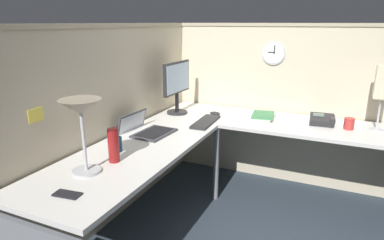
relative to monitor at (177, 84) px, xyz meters
name	(u,v)px	position (x,y,z in m)	size (l,w,h in m)	color
ground_plane	(226,210)	(-0.33, -0.64, -1.02)	(6.80, 6.80, 0.00)	#2D3842
cubicle_wall_back	(113,123)	(-0.70, 0.23, -0.23)	(2.57, 0.12, 1.58)	beige
cubicle_wall_right	(281,104)	(0.54, -0.90, -0.23)	(0.12, 2.37, 1.58)	beige
desk	(228,150)	(-0.48, -0.69, -0.39)	(2.35, 2.15, 0.73)	silver
monitor	(177,84)	(0.00, 0.00, 0.00)	(0.46, 0.20, 0.50)	#232326
laptop	(144,129)	(-0.64, -0.02, -0.27)	(0.36, 0.40, 0.22)	#38383D
keyboard	(206,122)	(-0.19, -0.38, -0.28)	(0.43, 0.14, 0.02)	#232326
computer_mouse	(215,113)	(0.09, -0.36, -0.28)	(0.06, 0.10, 0.03)	#232326
desk_lamp_dome	(81,113)	(-1.42, -0.11, 0.07)	(0.24, 0.24, 0.44)	#B7BABF
pen_cup	(116,144)	(-1.06, -0.07, -0.24)	(0.08, 0.08, 0.18)	navy
cell_phone	(67,194)	(-1.68, -0.21, -0.29)	(0.07, 0.14, 0.01)	black
thermos_flask	(114,145)	(-1.22, -0.17, -0.18)	(0.07, 0.07, 0.22)	maroon
office_phone	(323,120)	(0.19, -1.32, -0.26)	(0.20, 0.22, 0.11)	#232326
book_stack	(262,116)	(0.15, -0.80, -0.27)	(0.30, 0.23, 0.04)	silver
desk_lamp_paper	(384,84)	(0.21, -1.74, 0.09)	(0.13, 0.13, 0.53)	#B7BABF
coffee_mug	(349,124)	(0.14, -1.53, -0.25)	(0.08, 0.08, 0.10)	#B2332D
wall_clock	(274,53)	(0.48, -0.80, 0.28)	(0.04, 0.22, 0.22)	#B7BABF
pinned_note_leftmost	(36,115)	(-1.48, 0.18, 0.04)	(0.11, 0.00, 0.08)	#EAD84C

